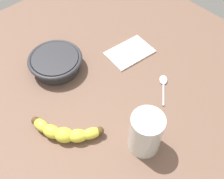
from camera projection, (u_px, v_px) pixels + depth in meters
wooden_tabletop at (101, 115)px, 76.04cm from camera, size 120.00×120.00×3.00cm
banana at (65, 132)px, 68.76cm from camera, size 13.04×16.24×4.00cm
smoothie_glass at (146, 133)px, 64.17cm from camera, size 7.94×7.94×12.19cm
ceramic_bowl at (56, 62)px, 82.45cm from camera, size 16.57×16.57×4.71cm
teaspoon at (163, 82)px, 80.90cm from camera, size 9.42×8.42×0.80cm
folded_napkin at (130, 52)px, 88.46cm from camera, size 15.50×11.18×0.60cm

